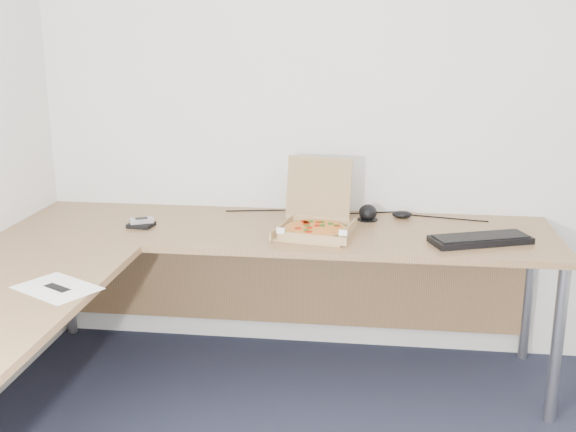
# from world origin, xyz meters

# --- Properties ---
(room_shell) EXTENTS (3.50, 3.50, 2.50)m
(room_shell) POSITION_xyz_m (0.00, 0.00, 1.25)
(room_shell) COLOR silver
(room_shell) RESTS_ON ground
(desk) EXTENTS (2.50, 2.20, 0.73)m
(desk) POSITION_xyz_m (-0.82, 0.97, 0.70)
(desk) COLOR olive
(desk) RESTS_ON ground
(pizza_box) EXTENTS (0.31, 0.36, 0.31)m
(pizza_box) POSITION_xyz_m (-0.33, 1.33, 0.77)
(pizza_box) COLOR tan
(pizza_box) RESTS_ON desk
(drinking_glass) EXTENTS (0.07, 0.07, 0.13)m
(drinking_glass) POSITION_xyz_m (-0.29, 1.62, 0.80)
(drinking_glass) COLOR white
(drinking_glass) RESTS_ON desk
(keyboard) EXTENTS (0.46, 0.30, 0.03)m
(keyboard) POSITION_xyz_m (0.39, 1.28, 0.74)
(keyboard) COLOR black
(keyboard) RESTS_ON desk
(mouse) EXTENTS (0.10, 0.07, 0.04)m
(mouse) POSITION_xyz_m (0.06, 1.64, 0.75)
(mouse) COLOR black
(mouse) RESTS_ON desk
(wallet) EXTENTS (0.12, 0.11, 0.02)m
(wallet) POSITION_xyz_m (-1.14, 1.33, 0.74)
(wallet) COLOR black
(wallet) RESTS_ON desk
(phone) EXTENTS (0.12, 0.10, 0.02)m
(phone) POSITION_xyz_m (-1.14, 1.34, 0.76)
(phone) COLOR #B2B5BA
(phone) RESTS_ON wallet
(paper_sheet) EXTENTS (0.35, 0.32, 0.00)m
(paper_sheet) POSITION_xyz_m (-1.19, 0.53, 0.73)
(paper_sheet) COLOR white
(paper_sheet) RESTS_ON desk
(dome_speaker) EXTENTS (0.10, 0.10, 0.08)m
(dome_speaker) POSITION_xyz_m (-0.10, 1.58, 0.77)
(dome_speaker) COLOR black
(dome_speaker) RESTS_ON desk
(cable_bundle) EXTENTS (0.62, 0.13, 0.01)m
(cable_bundle) POSITION_xyz_m (-0.20, 1.68, 0.73)
(cable_bundle) COLOR black
(cable_bundle) RESTS_ON desk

